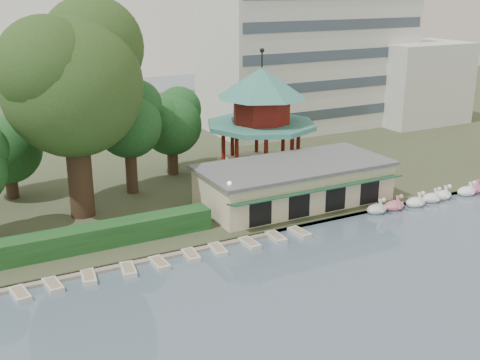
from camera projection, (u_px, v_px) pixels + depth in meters
ground_plane at (351, 348)px, 35.71m from camera, size 220.00×220.00×0.00m
shore at (107, 146)px, 79.41m from camera, size 220.00×70.00×0.40m
embankment at (223, 241)px, 50.22m from camera, size 220.00×0.60×0.30m
dock at (79, 272)px, 44.84m from camera, size 34.00×1.60×0.24m
boathouse at (294, 183)px, 57.89m from camera, size 18.60×9.39×3.90m
pavilion at (261, 110)px, 65.63m from camera, size 12.40×12.40×13.50m
office_building at (326, 62)px, 88.38m from camera, size 38.00×18.00×20.00m
hedge at (28, 249)px, 45.92m from camera, size 30.00×2.00×1.80m
lamp_post at (229, 196)px, 51.32m from camera, size 0.36×0.36×4.28m
big_tree at (73, 75)px, 51.44m from camera, size 13.38×12.46×19.41m
small_trees at (43, 145)px, 55.95m from camera, size 39.42×16.31×11.23m
swan_boats at (455, 193)px, 60.98m from camera, size 21.67×2.12×1.92m
moored_rowboats at (110, 273)px, 44.48m from camera, size 34.67×2.77×0.36m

